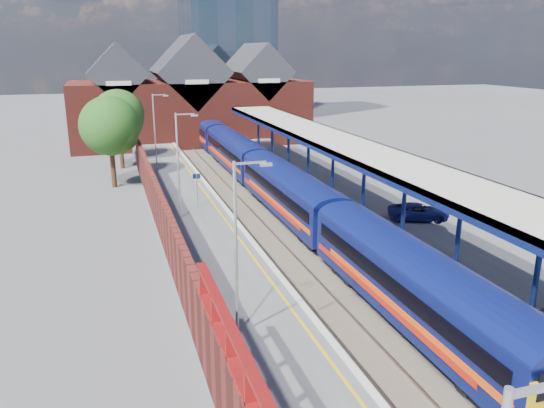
{
  "coord_description": "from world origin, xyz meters",
  "views": [
    {
      "loc": [
        -10.81,
        -12.33,
        11.86
      ],
      "look_at": [
        -1.3,
        18.0,
        2.6
      ],
      "focal_mm": 35.0,
      "sensor_mm": 36.0,
      "label": 1
    }
  ],
  "objects_px": {
    "lamp_post_c": "(180,159)",
    "platform_sign": "(197,185)",
    "lamp_post_b": "(239,239)",
    "parked_car_blue": "(418,212)",
    "lamp_post_d": "(156,127)",
    "train": "(259,167)"
  },
  "relations": [
    {
      "from": "train",
      "to": "lamp_post_d",
      "type": "bearing_deg",
      "value": 137.1
    },
    {
      "from": "lamp_post_c",
      "to": "lamp_post_d",
      "type": "relative_size",
      "value": 1.0
    },
    {
      "from": "lamp_post_b",
      "to": "parked_car_blue",
      "type": "distance_m",
      "value": 18.68
    },
    {
      "from": "lamp_post_b",
      "to": "platform_sign",
      "type": "distance_m",
      "value": 18.2
    },
    {
      "from": "platform_sign",
      "to": "parked_car_blue",
      "type": "xyz_separation_m",
      "value": [
        13.5,
        -7.23,
        -1.14
      ]
    },
    {
      "from": "lamp_post_b",
      "to": "lamp_post_d",
      "type": "relative_size",
      "value": 1.0
    },
    {
      "from": "lamp_post_b",
      "to": "parked_car_blue",
      "type": "bearing_deg",
      "value": 35.94
    },
    {
      "from": "train",
      "to": "platform_sign",
      "type": "xyz_separation_m",
      "value": [
        -6.49,
        -6.7,
        0.57
      ]
    },
    {
      "from": "lamp_post_b",
      "to": "lamp_post_d",
      "type": "bearing_deg",
      "value": 90.0
    },
    {
      "from": "parked_car_blue",
      "to": "lamp_post_d",
      "type": "bearing_deg",
      "value": 57.68
    },
    {
      "from": "platform_sign",
      "to": "lamp_post_d",
      "type": "bearing_deg",
      "value": 95.56
    },
    {
      "from": "lamp_post_d",
      "to": "parked_car_blue",
      "type": "bearing_deg",
      "value": -55.0
    },
    {
      "from": "lamp_post_d",
      "to": "platform_sign",
      "type": "height_order",
      "value": "lamp_post_d"
    },
    {
      "from": "lamp_post_b",
      "to": "lamp_post_d",
      "type": "xyz_separation_m",
      "value": [
        0.0,
        32.0,
        0.0
      ]
    },
    {
      "from": "lamp_post_c",
      "to": "platform_sign",
      "type": "relative_size",
      "value": 2.8
    },
    {
      "from": "train",
      "to": "lamp_post_d",
      "type": "distance_m",
      "value": 11.1
    },
    {
      "from": "lamp_post_c",
      "to": "parked_car_blue",
      "type": "height_order",
      "value": "lamp_post_c"
    },
    {
      "from": "lamp_post_b",
      "to": "platform_sign",
      "type": "bearing_deg",
      "value": 85.67
    },
    {
      "from": "train",
      "to": "lamp_post_b",
      "type": "height_order",
      "value": "lamp_post_b"
    },
    {
      "from": "platform_sign",
      "to": "parked_car_blue",
      "type": "bearing_deg",
      "value": -28.16
    },
    {
      "from": "lamp_post_c",
      "to": "lamp_post_d",
      "type": "xyz_separation_m",
      "value": [
        0.0,
        16.0,
        0.0
      ]
    },
    {
      "from": "lamp_post_b",
      "to": "lamp_post_c",
      "type": "bearing_deg",
      "value": 90.0
    }
  ]
}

